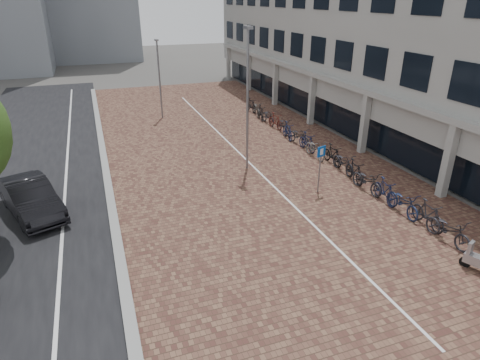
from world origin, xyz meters
name	(u,v)px	position (x,y,z in m)	size (l,w,h in m)	color
ground	(308,298)	(0.00, 0.00, 0.00)	(140.00, 140.00, 0.00)	#474442
plaza_brick	(237,155)	(2.00, 12.00, 0.01)	(14.50, 42.00, 0.04)	brown
street_asphalt	(21,183)	(-9.00, 12.00, 0.01)	(8.00, 50.00, 0.03)	black
curb	(106,171)	(-5.10, 12.00, 0.07)	(0.35, 42.00, 0.14)	gray
lane_line	(66,177)	(-7.00, 12.00, 0.02)	(0.12, 44.00, 0.00)	white
parking_line	(241,154)	(2.20, 12.00, 0.04)	(0.10, 30.00, 0.00)	white
car_dark	(30,198)	(-8.15, 8.41, 0.73)	(1.55, 4.44, 1.46)	black
parking_sign	(320,163)	(3.84, 6.20, 1.48)	(0.46, 0.17, 2.24)	slate
lamp_near	(247,103)	(1.83, 10.00, 3.44)	(0.12, 0.12, 6.88)	slate
lamp_far	(160,80)	(-0.60, 21.10, 2.73)	(0.12, 0.12, 5.46)	slate
bike_row	(314,146)	(6.11, 10.65, 0.52)	(1.14, 21.44, 1.05)	#222228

